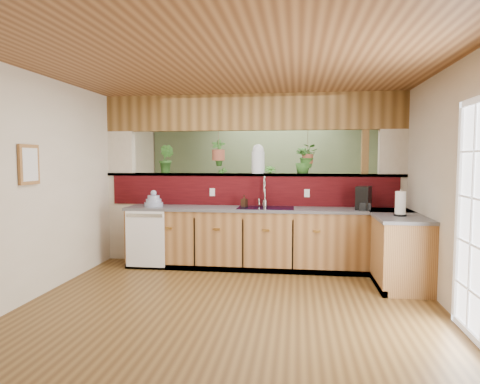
# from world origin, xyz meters

# --- Properties ---
(ground) EXTENTS (4.60, 7.00, 0.01)m
(ground) POSITION_xyz_m (0.00, 0.00, 0.00)
(ground) COLOR brown
(ground) RESTS_ON ground
(ceiling) EXTENTS (4.60, 7.00, 0.01)m
(ceiling) POSITION_xyz_m (0.00, 0.00, 2.60)
(ceiling) COLOR brown
(ceiling) RESTS_ON ground
(wall_back) EXTENTS (4.60, 0.02, 2.60)m
(wall_back) POSITION_xyz_m (0.00, 3.50, 1.30)
(wall_back) COLOR beige
(wall_back) RESTS_ON ground
(wall_front) EXTENTS (4.60, 0.02, 2.60)m
(wall_front) POSITION_xyz_m (0.00, -3.50, 1.30)
(wall_front) COLOR beige
(wall_front) RESTS_ON ground
(wall_left) EXTENTS (0.02, 7.00, 2.60)m
(wall_left) POSITION_xyz_m (-2.30, 0.00, 1.30)
(wall_left) COLOR beige
(wall_left) RESTS_ON ground
(wall_right) EXTENTS (0.02, 7.00, 2.60)m
(wall_right) POSITION_xyz_m (2.30, 0.00, 1.30)
(wall_right) COLOR beige
(wall_right) RESTS_ON ground
(pass_through_partition) EXTENTS (4.60, 0.21, 2.60)m
(pass_through_partition) POSITION_xyz_m (0.03, 1.35, 1.19)
(pass_through_partition) COLOR beige
(pass_through_partition) RESTS_ON ground
(pass_through_ledge) EXTENTS (4.60, 0.21, 0.04)m
(pass_through_ledge) POSITION_xyz_m (0.00, 1.35, 1.37)
(pass_through_ledge) COLOR brown
(pass_through_ledge) RESTS_ON ground
(header_beam) EXTENTS (4.60, 0.15, 0.55)m
(header_beam) POSITION_xyz_m (0.00, 1.35, 2.33)
(header_beam) COLOR brown
(header_beam) RESTS_ON ground
(sage_backwall) EXTENTS (4.55, 0.02, 2.55)m
(sage_backwall) POSITION_xyz_m (0.00, 3.48, 1.30)
(sage_backwall) COLOR #596C4A
(sage_backwall) RESTS_ON ground
(countertop) EXTENTS (4.14, 1.52, 0.90)m
(countertop) POSITION_xyz_m (0.84, 0.87, 0.45)
(countertop) COLOR brown
(countertop) RESTS_ON ground
(dishwasher) EXTENTS (0.58, 0.03, 0.82)m
(dishwasher) POSITION_xyz_m (-1.48, 0.66, 0.46)
(dishwasher) COLOR white
(dishwasher) RESTS_ON ground
(navy_sink) EXTENTS (0.82, 0.50, 0.18)m
(navy_sink) POSITION_xyz_m (0.25, 0.98, 0.82)
(navy_sink) COLOR black
(navy_sink) RESTS_ON countertop
(french_door) EXTENTS (0.06, 1.02, 2.16)m
(french_door) POSITION_xyz_m (2.27, -1.30, 1.05)
(french_door) COLOR white
(french_door) RESTS_ON ground
(framed_print) EXTENTS (0.04, 0.35, 0.45)m
(framed_print) POSITION_xyz_m (-2.27, -0.80, 1.55)
(framed_print) COLOR brown
(framed_print) RESTS_ON wall_left
(faucet) EXTENTS (0.20, 0.20, 0.46)m
(faucet) POSITION_xyz_m (0.22, 1.13, 1.15)
(faucet) COLOR #B7B7B2
(faucet) RESTS_ON countertop
(dish_stack) EXTENTS (0.28, 0.28, 0.25)m
(dish_stack) POSITION_xyz_m (-1.43, 0.93, 0.98)
(dish_stack) COLOR #8892B0
(dish_stack) RESTS_ON countertop
(soap_dispenser) EXTENTS (0.10, 0.11, 0.17)m
(soap_dispenser) POSITION_xyz_m (-0.08, 1.09, 0.99)
(soap_dispenser) COLOR #341F13
(soap_dispenser) RESTS_ON countertop
(coffee_maker) EXTENTS (0.18, 0.30, 0.33)m
(coffee_maker) POSITION_xyz_m (1.63, 0.93, 1.05)
(coffee_maker) COLOR black
(coffee_maker) RESTS_ON countertop
(paper_towel) EXTENTS (0.15, 0.15, 0.33)m
(paper_towel) POSITION_xyz_m (1.99, 0.32, 1.05)
(paper_towel) COLOR black
(paper_towel) RESTS_ON countertop
(glass_jar) EXTENTS (0.20, 0.20, 0.45)m
(glass_jar) POSITION_xyz_m (0.10, 1.35, 1.61)
(glass_jar) COLOR silver
(glass_jar) RESTS_ON pass_through_ledge
(ledge_plant_left) EXTENTS (0.30, 0.28, 0.44)m
(ledge_plant_left) POSITION_xyz_m (-1.36, 1.35, 1.61)
(ledge_plant_left) COLOR #2A5A1F
(ledge_plant_left) RESTS_ON pass_through_ledge
(ledge_plant_right) EXTENTS (0.24, 0.24, 0.40)m
(ledge_plant_right) POSITION_xyz_m (0.78, 1.35, 1.59)
(ledge_plant_right) COLOR #2A5A1F
(ledge_plant_right) RESTS_ON pass_through_ledge
(hanging_plant_a) EXTENTS (0.22, 0.20, 0.55)m
(hanging_plant_a) POSITION_xyz_m (-0.52, 1.35, 1.85)
(hanging_plant_a) COLOR brown
(hanging_plant_a) RESTS_ON header_beam
(hanging_plant_b) EXTENTS (0.38, 0.35, 0.51)m
(hanging_plant_b) POSITION_xyz_m (0.86, 1.35, 1.81)
(hanging_plant_b) COLOR brown
(hanging_plant_b) RESTS_ON header_beam
(shelving_console) EXTENTS (1.60, 0.45, 1.06)m
(shelving_console) POSITION_xyz_m (-0.36, 3.25, 0.50)
(shelving_console) COLOR black
(shelving_console) RESTS_ON ground
(shelf_plant_a) EXTENTS (0.26, 0.22, 0.41)m
(shelf_plant_a) POSITION_xyz_m (-0.79, 3.25, 1.24)
(shelf_plant_a) COLOR #2A5A1F
(shelf_plant_a) RESTS_ON shelving_console
(shelf_plant_b) EXTENTS (0.30, 0.30, 0.44)m
(shelf_plant_b) POSITION_xyz_m (0.16, 3.25, 1.25)
(shelf_plant_b) COLOR #2A5A1F
(shelf_plant_b) RESTS_ON shelving_console
(floor_plant) EXTENTS (0.79, 0.73, 0.75)m
(floor_plant) POSITION_xyz_m (0.93, 2.46, 0.38)
(floor_plant) COLOR #2A5A1F
(floor_plant) RESTS_ON ground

